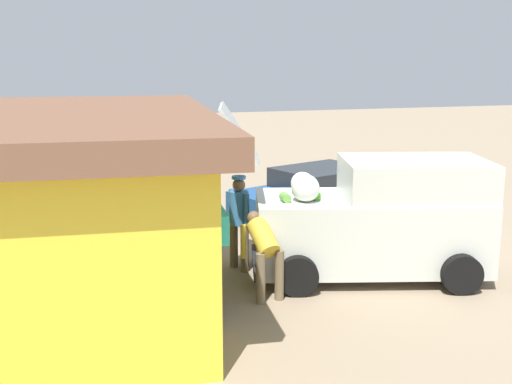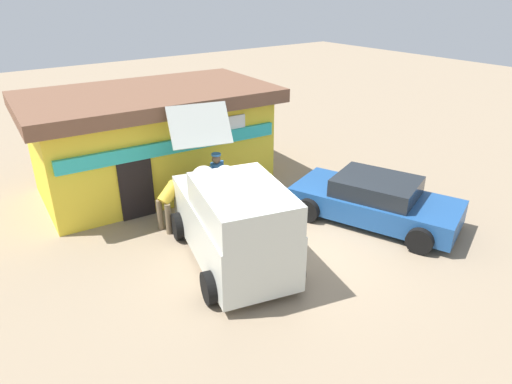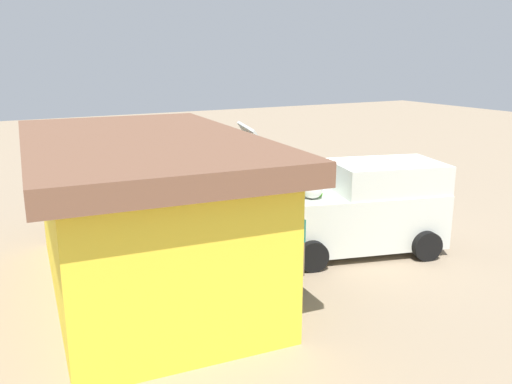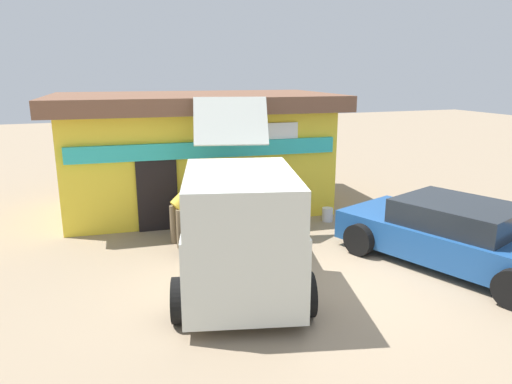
{
  "view_description": "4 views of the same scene",
  "coord_description": "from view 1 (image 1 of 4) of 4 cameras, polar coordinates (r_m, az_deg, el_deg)",
  "views": [
    {
      "loc": [
        -11.2,
        5.63,
        3.87
      ],
      "look_at": [
        0.76,
        2.17,
        1.15
      ],
      "focal_mm": 44.99,
      "sensor_mm": 36.0,
      "label": 1
    },
    {
      "loc": [
        -6.21,
        -6.75,
        5.79
      ],
      "look_at": [
        0.11,
        1.78,
        0.86
      ],
      "focal_mm": 31.8,
      "sensor_mm": 36.0,
      "label": 2
    },
    {
      "loc": [
        -10.72,
        8.27,
        4.47
      ],
      "look_at": [
        0.71,
        2.19,
        1.13
      ],
      "focal_mm": 37.55,
      "sensor_mm": 36.0,
      "label": 3
    },
    {
      "loc": [
        -3.69,
        -6.56,
        3.54
      ],
      "look_at": [
        -0.53,
        2.11,
        1.18
      ],
      "focal_mm": 33.03,
      "sensor_mm": 36.0,
      "label": 4
    }
  ],
  "objects": [
    {
      "name": "delivery_van",
      "position": [
        11.38,
        10.76,
        -2.36
      ],
      "size": [
        2.85,
        4.84,
        3.02
      ],
      "color": "silver",
      "rests_on": "ground_plane"
    },
    {
      "name": "storefront_bar",
      "position": [
        10.48,
        -15.16,
        -0.96
      ],
      "size": [
        7.39,
        4.63,
        2.99
      ],
      "color": "yellow",
      "rests_on": "ground_plane"
    },
    {
      "name": "ground_plane",
      "position": [
        13.12,
        10.1,
        -5.05
      ],
      "size": [
        60.0,
        60.0,
        0.0
      ],
      "primitive_type": "plane",
      "color": "gray"
    },
    {
      "name": "parked_sedan",
      "position": [
        15.34,
        5.83,
        -0.16
      ],
      "size": [
        3.31,
        4.64,
        1.21
      ],
      "color": "#1E4C8C",
      "rests_on": "ground_plane"
    },
    {
      "name": "unloaded_banana_pile",
      "position": [
        11.38,
        -5.11,
        -6.53
      ],
      "size": [
        0.86,
        0.95,
        0.45
      ],
      "color": "silver",
      "rests_on": "ground_plane"
    },
    {
      "name": "customer_bending",
      "position": [
        10.22,
        0.71,
        -4.95
      ],
      "size": [
        0.78,
        0.62,
        1.36
      ],
      "color": "#726047",
      "rests_on": "ground_plane"
    },
    {
      "name": "vendor_standing",
      "position": [
        11.51,
        -1.52,
        -2.17
      ],
      "size": [
        0.54,
        0.44,
        1.73
      ],
      "color": "#726047",
      "rests_on": "ground_plane"
    },
    {
      "name": "paint_bucket",
      "position": [
        13.64,
        -5.04,
        -3.5
      ],
      "size": [
        0.26,
        0.26,
        0.33
      ],
      "primitive_type": "cylinder",
      "color": "silver",
      "rests_on": "ground_plane"
    }
  ]
}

